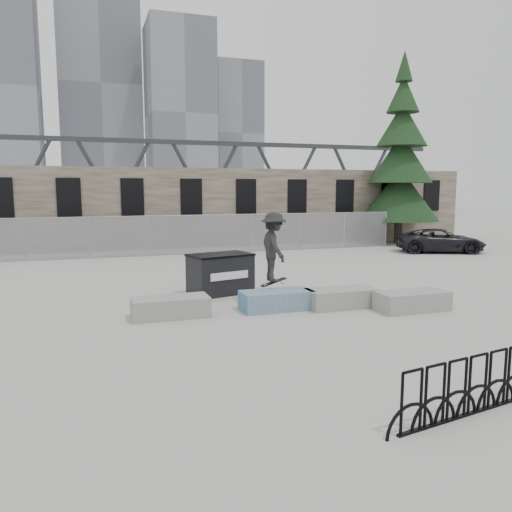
% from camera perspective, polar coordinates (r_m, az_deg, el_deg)
% --- Properties ---
extents(ground, '(120.00, 120.00, 0.00)m').
position_cam_1_polar(ground, '(14.21, 4.76, -5.95)').
color(ground, '#A3A29E').
rests_on(ground, ground).
extents(stone_wall, '(36.00, 2.58, 4.50)m').
position_cam_1_polar(stone_wall, '(29.44, -7.86, 5.51)').
color(stone_wall, brown).
rests_on(stone_wall, ground).
extents(chainlink_fence, '(22.06, 0.06, 2.02)m').
position_cam_1_polar(chainlink_fence, '(25.86, -6.26, 2.53)').
color(chainlink_fence, gray).
rests_on(chainlink_fence, ground).
extents(planter_far_left, '(2.00, 0.90, 0.53)m').
position_cam_1_polar(planter_far_left, '(13.33, -9.75, -5.68)').
color(planter_far_left, '#979794').
rests_on(planter_far_left, ground).
extents(planter_center_left, '(2.00, 0.90, 0.53)m').
position_cam_1_polar(planter_center_left, '(13.94, 2.39, -4.98)').
color(planter_center_left, teal).
rests_on(planter_center_left, ground).
extents(planter_center_right, '(2.00, 0.90, 0.53)m').
position_cam_1_polar(planter_center_right, '(14.41, 9.75, -4.67)').
color(planter_center_right, '#979794').
rests_on(planter_center_right, ground).
extents(planter_offset, '(2.00, 0.90, 0.53)m').
position_cam_1_polar(planter_offset, '(14.50, 17.41, -4.83)').
color(planter_offset, '#979794').
rests_on(planter_offset, ground).
extents(dumpster, '(2.19, 1.65, 1.29)m').
position_cam_1_polar(dumpster, '(16.02, -4.10, -2.01)').
color(dumpster, black).
rests_on(dumpster, ground).
extents(bike_rack, '(4.43, 0.81, 0.90)m').
position_cam_1_polar(bike_rack, '(8.72, 25.85, -12.59)').
color(bike_rack, black).
rests_on(bike_rack, ground).
extents(spruce_tree, '(4.79, 4.79, 11.50)m').
position_cam_1_polar(spruce_tree, '(32.18, 16.20, 9.85)').
color(spruce_tree, '#38281E').
rests_on(spruce_tree, ground).
extents(skyline_towers, '(58.00, 28.00, 48.00)m').
position_cam_1_polar(skyline_towers, '(107.99, -16.69, 16.69)').
color(skyline_towers, slate).
rests_on(skyline_towers, ground).
extents(truss_bridge, '(70.00, 3.00, 9.80)m').
position_cam_1_polar(truss_bridge, '(69.42, -5.76, 8.31)').
color(truss_bridge, '#2D3033').
rests_on(truss_bridge, ground).
extents(suv, '(4.92, 3.57, 1.24)m').
position_cam_1_polar(suv, '(28.16, 20.34, 1.67)').
color(suv, black).
rests_on(suv, ground).
extents(skateboarder, '(0.80, 1.31, 2.15)m').
position_cam_1_polar(skateboarder, '(14.36, 2.03, 1.05)').
color(skateboarder, black).
rests_on(skateboarder, ground).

